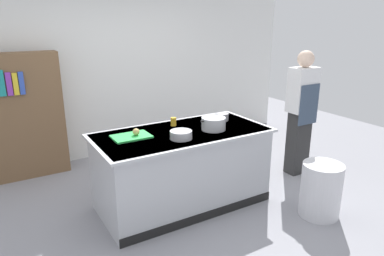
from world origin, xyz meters
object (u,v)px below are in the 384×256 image
object	(u,v)px
sauce_pan	(223,117)
mixing_bowl	(181,135)
bookshelf	(20,117)
trash_bin	(321,190)
onion	(136,132)
juice_cup	(173,122)
person_chef	(301,111)
stock_pot	(213,124)

from	to	relation	value
sauce_pan	mixing_bowl	bearing A→B (deg)	-156.30
bookshelf	trash_bin	bearing A→B (deg)	-46.44
onion	mixing_bowl	distance (m)	0.49
bookshelf	juice_cup	bearing A→B (deg)	-45.76
onion	trash_bin	bearing A→B (deg)	-32.89
sauce_pan	person_chef	xyz separation A→B (m)	(1.18, -0.19, -0.03)
juice_cup	bookshelf	world-z (taller)	bookshelf
sauce_pan	mixing_bowl	size ratio (longest dim) A/B	0.91
stock_pot	onion	bearing A→B (deg)	166.37
mixing_bowl	bookshelf	size ratio (longest dim) A/B	0.14
juice_cup	onion	bearing A→B (deg)	-163.43
trash_bin	bookshelf	world-z (taller)	bookshelf
stock_pot	trash_bin	world-z (taller)	stock_pot
onion	bookshelf	xyz separation A→B (m)	(-0.97, 1.71, -0.10)
mixing_bowl	trash_bin	distance (m)	1.67
sauce_pan	trash_bin	world-z (taller)	sauce_pan
person_chef	bookshelf	world-z (taller)	person_chef
stock_pot	trash_bin	distance (m)	1.39
stock_pot	juice_cup	distance (m)	0.49
stock_pot	sauce_pan	world-z (taller)	stock_pot
onion	person_chef	distance (m)	2.35
sauce_pan	bookshelf	xyz separation A→B (m)	(-2.14, 1.66, -0.09)
sauce_pan	trash_bin	distance (m)	1.42
bookshelf	stock_pot	bearing A→B (deg)	-46.35
onion	person_chef	world-z (taller)	person_chef
onion	mixing_bowl	world-z (taller)	onion
juice_cup	person_chef	xyz separation A→B (m)	(1.81, -0.31, -0.04)
onion	sauce_pan	size ratio (longest dim) A/B	0.35
onion	bookshelf	distance (m)	1.96
onion	sauce_pan	distance (m)	1.17
sauce_pan	juice_cup	bearing A→B (deg)	169.91
sauce_pan	bookshelf	world-z (taller)	bookshelf
sauce_pan	person_chef	size ratio (longest dim) A/B	0.13
onion	trash_bin	xyz separation A→B (m)	(1.70, -1.10, -0.65)
onion	stock_pot	distance (m)	0.88
mixing_bowl	person_chef	distance (m)	1.97
sauce_pan	mixing_bowl	world-z (taller)	sauce_pan
sauce_pan	juice_cup	xyz separation A→B (m)	(-0.63, 0.11, 0.00)
stock_pot	mixing_bowl	world-z (taller)	stock_pot
mixing_bowl	person_chef	world-z (taller)	person_chef
onion	stock_pot	bearing A→B (deg)	-13.63
onion	person_chef	size ratio (longest dim) A/B	0.04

